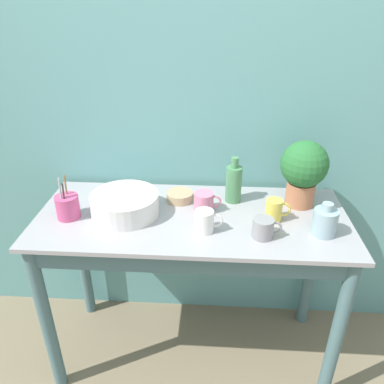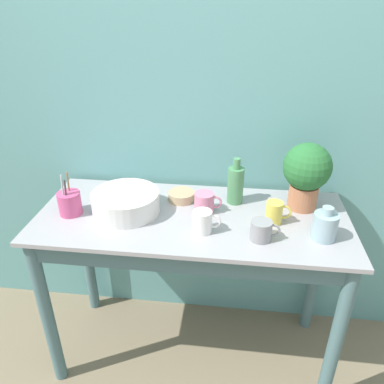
{
  "view_description": "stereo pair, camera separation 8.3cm",
  "coord_description": "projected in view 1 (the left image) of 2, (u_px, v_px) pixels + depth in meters",
  "views": [
    {
      "loc": [
        0.09,
        -1.14,
        1.76
      ],
      "look_at": [
        0.0,
        0.3,
        0.99
      ],
      "focal_mm": 35.0,
      "sensor_mm": 36.0,
      "label": 1
    },
    {
      "loc": [
        0.17,
        -1.14,
        1.76
      ],
      "look_at": [
        0.0,
        0.3,
        0.99
      ],
      "focal_mm": 35.0,
      "sensor_mm": 36.0,
      "label": 2
    }
  ],
  "objects": [
    {
      "name": "counter_table",
      "position": [
        192.0,
        251.0,
        1.76
      ],
      "size": [
        1.41,
        0.6,
        0.87
      ],
      "color": "slate",
      "rests_on": "ground_plane"
    },
    {
      "name": "bowl_wash_large",
      "position": [
        125.0,
        204.0,
        1.69
      ],
      "size": [
        0.31,
        0.31,
        0.1
      ],
      "color": "silver",
      "rests_on": "counter_table"
    },
    {
      "name": "mug_white",
      "position": [
        205.0,
        221.0,
        1.56
      ],
      "size": [
        0.12,
        0.08,
        0.1
      ],
      "color": "white",
      "rests_on": "counter_table"
    },
    {
      "name": "bottle_short",
      "position": [
        325.0,
        221.0,
        1.54
      ],
      "size": [
        0.1,
        0.1,
        0.15
      ],
      "color": "#93B2BC",
      "rests_on": "counter_table"
    },
    {
      "name": "utensil_cup",
      "position": [
        68.0,
        206.0,
        1.66
      ],
      "size": [
        0.1,
        0.1,
        0.2
      ],
      "color": "#CC4C7F",
      "rests_on": "counter_table"
    },
    {
      "name": "potted_plant",
      "position": [
        304.0,
        169.0,
        1.7
      ],
      "size": [
        0.22,
        0.22,
        0.32
      ],
      "color": "#B7704C",
      "rests_on": "counter_table"
    },
    {
      "name": "mug_yellow",
      "position": [
        274.0,
        210.0,
        1.64
      ],
      "size": [
        0.11,
        0.07,
        0.1
      ],
      "color": "#E5CC4C",
      "rests_on": "counter_table"
    },
    {
      "name": "mug_grey",
      "position": [
        263.0,
        228.0,
        1.53
      ],
      "size": [
        0.12,
        0.09,
        0.08
      ],
      "color": "gray",
      "rests_on": "counter_table"
    },
    {
      "name": "bowl_small_tan",
      "position": [
        180.0,
        196.0,
        1.81
      ],
      "size": [
        0.13,
        0.13,
        0.04
      ],
      "color": "tan",
      "rests_on": "counter_table"
    },
    {
      "name": "bottle_tall",
      "position": [
        234.0,
        183.0,
        1.77
      ],
      "size": [
        0.08,
        0.08,
        0.23
      ],
      "color": "#4C8C59",
      "rests_on": "counter_table"
    },
    {
      "name": "wall_back",
      "position": [
        196.0,
        122.0,
        1.86
      ],
      "size": [
        6.0,
        0.05,
        2.4
      ],
      "color": "#609E9E",
      "rests_on": "ground_plane"
    },
    {
      "name": "mug_pink",
      "position": [
        204.0,
        202.0,
        1.71
      ],
      "size": [
        0.13,
        0.09,
        0.09
      ],
      "color": "pink",
      "rests_on": "counter_table"
    }
  ]
}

